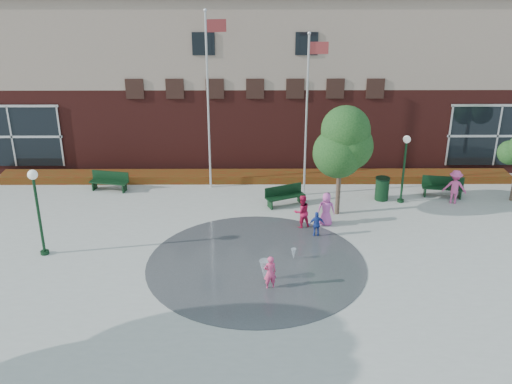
{
  "coord_description": "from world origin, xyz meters",
  "views": [
    {
      "loc": [
        -0.11,
        -16.96,
        11.55
      ],
      "look_at": [
        0.0,
        4.0,
        2.6
      ],
      "focal_mm": 42.0,
      "sensor_mm": 36.0,
      "label": 1
    }
  ],
  "objects_px": {
    "flagpole_left": "(209,93)",
    "flagpole_right": "(308,108)",
    "trash_can": "(382,189)",
    "child_splash": "(270,273)",
    "bench_left": "(110,185)"
  },
  "relations": [
    {
      "from": "flagpole_left",
      "to": "flagpole_right",
      "type": "xyz_separation_m",
      "value": [
        4.58,
        -0.96,
        -0.47
      ]
    },
    {
      "from": "trash_can",
      "to": "child_splash",
      "type": "xyz_separation_m",
      "value": [
        -5.52,
        -7.78,
        0.07
      ]
    },
    {
      "from": "flagpole_right",
      "to": "child_splash",
      "type": "relative_size",
      "value": 6.04
    },
    {
      "from": "bench_left",
      "to": "child_splash",
      "type": "xyz_separation_m",
      "value": [
        7.67,
        -8.96,
        0.34
      ]
    },
    {
      "from": "flagpole_right",
      "to": "bench_left",
      "type": "height_order",
      "value": "flagpole_right"
    },
    {
      "from": "flagpole_left",
      "to": "child_splash",
      "type": "xyz_separation_m",
      "value": [
        2.66,
        -9.35,
        -4.16
      ]
    },
    {
      "from": "flagpole_right",
      "to": "bench_left",
      "type": "bearing_deg",
      "value": 173.62
    },
    {
      "from": "flagpole_left",
      "to": "trash_can",
      "type": "bearing_deg",
      "value": -18.66
    },
    {
      "from": "bench_left",
      "to": "trash_can",
      "type": "height_order",
      "value": "trash_can"
    },
    {
      "from": "flagpole_left",
      "to": "bench_left",
      "type": "height_order",
      "value": "flagpole_left"
    },
    {
      "from": "bench_left",
      "to": "trash_can",
      "type": "bearing_deg",
      "value": 6.42
    },
    {
      "from": "flagpole_right",
      "to": "trash_can",
      "type": "bearing_deg",
      "value": -12.54
    },
    {
      "from": "trash_can",
      "to": "child_splash",
      "type": "height_order",
      "value": "child_splash"
    },
    {
      "from": "bench_left",
      "to": "trash_can",
      "type": "xyz_separation_m",
      "value": [
        13.19,
        -1.18,
        0.26
      ]
    },
    {
      "from": "bench_left",
      "to": "flagpole_right",
      "type": "bearing_deg",
      "value": 8.11
    }
  ]
}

